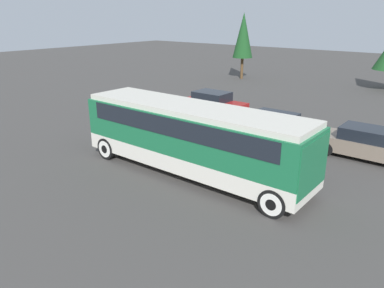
{
  "coord_description": "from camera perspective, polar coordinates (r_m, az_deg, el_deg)",
  "views": [
    {
      "loc": [
        9.09,
        -11.32,
        6.38
      ],
      "look_at": [
        0.0,
        0.0,
        1.32
      ],
      "focal_mm": 35.0,
      "sensor_mm": 36.0,
      "label": 1
    }
  ],
  "objects": [
    {
      "name": "parked_car_far",
      "position": [
        19.06,
        25.16,
        0.06
      ],
      "size": [
        4.11,
        1.82,
        1.47
      ],
      "color": "#7A6B5B",
      "rests_on": "ground_plane"
    },
    {
      "name": "tree_left",
      "position": [
        39.45,
        7.82,
        16.05
      ],
      "size": [
        2.01,
        2.01,
        6.55
      ],
      "color": "brown",
      "rests_on": "ground_plane"
    },
    {
      "name": "tour_bus",
      "position": [
        15.18,
        0.28,
        1.51
      ],
      "size": [
        10.25,
        2.56,
        2.93
      ],
      "color": "silver",
      "rests_on": "ground_plane"
    },
    {
      "name": "parked_car_near",
      "position": [
        25.08,
        3.26,
        6.21
      ],
      "size": [
        4.36,
        1.88,
        1.52
      ],
      "color": "maroon",
      "rests_on": "ground_plane"
    },
    {
      "name": "ground_plane",
      "position": [
        15.86,
        -0.0,
        -4.51
      ],
      "size": [
        120.0,
        120.0,
        0.0
      ],
      "primitive_type": "plane",
      "color": "#423F3D"
    },
    {
      "name": "parked_car_mid",
      "position": [
        20.27,
        12.66,
        2.57
      ],
      "size": [
        4.27,
        1.93,
        1.47
      ],
      "color": "black",
      "rests_on": "ground_plane"
    }
  ]
}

